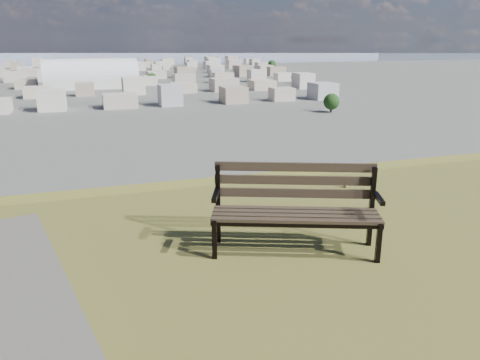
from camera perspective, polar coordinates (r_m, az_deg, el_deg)
name	(u,v)px	position (r m, az deg, el deg)	size (l,w,h in m)	color
park_bench	(295,204)	(5.40, 6.74, -2.87)	(1.96, 1.24, 0.98)	#3C2E22
grass_tufts	(330,288)	(4.60, 10.95, -12.75)	(12.49, 7.38, 0.28)	brown
arena	(91,79)	(295.03, -17.66, 11.66)	(53.54, 23.95, 22.32)	silver
city_blocks	(84,71)	(398.45, -18.45, 12.46)	(395.00, 361.00, 7.00)	beige
city_trees	(41,77)	(324.02, -23.09, 11.44)	(406.52, 387.20, 9.98)	#332519
bay_water	(82,56)	(903.70, -18.75, 14.14)	(2400.00, 700.00, 0.12)	#8697AB
far_hills	(56,41)	(1407.46, -21.51, 15.54)	(2050.00, 340.00, 60.00)	#858CA5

